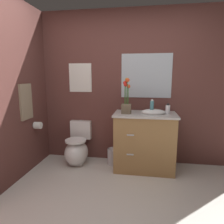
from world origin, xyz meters
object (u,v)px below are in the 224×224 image
(trash_bin, at_px, (113,156))
(toilet_paper_roll, at_px, (38,125))
(toilet, at_px, (77,149))
(soap_bottle, at_px, (152,107))
(vanity_cabinet, at_px, (145,141))
(lotion_bottle, at_px, (168,109))
(wall_poster, at_px, (80,78))
(hanging_towel, at_px, (26,102))
(flower_vase, at_px, (126,102))
(wall_mirror, at_px, (146,76))

(trash_bin, bearing_deg, toilet_paper_roll, -168.04)
(toilet, height_order, soap_bottle, soap_bottle)
(toilet, relative_size, vanity_cabinet, 0.64)
(toilet, bearing_deg, lotion_bottle, -1.17)
(wall_poster, xyz_separation_m, hanging_towel, (-0.63, -0.65, -0.34))
(flower_vase, distance_m, wall_poster, 0.96)
(flower_vase, xyz_separation_m, soap_bottle, (0.38, 0.02, -0.07))
(toilet, relative_size, soap_bottle, 3.17)
(lotion_bottle, relative_size, toilet_paper_roll, 1.44)
(wall_mirror, bearing_deg, toilet_paper_roll, -164.50)
(wall_mirror, bearing_deg, lotion_bottle, -42.12)
(vanity_cabinet, distance_m, wall_mirror, 1.03)
(hanging_towel, distance_m, toilet_paper_roll, 0.44)
(vanity_cabinet, relative_size, hanging_towel, 2.06)
(toilet, xyz_separation_m, lotion_bottle, (1.43, -0.03, 0.72))
(wall_mirror, bearing_deg, toilet, -166.37)
(soap_bottle, height_order, wall_mirror, wall_mirror)
(lotion_bottle, height_order, wall_poster, wall_poster)
(toilet, relative_size, lotion_bottle, 4.35)
(flower_vase, distance_m, soap_bottle, 0.38)
(flower_vase, xyz_separation_m, toilet_paper_roll, (-1.39, -0.12, -0.38))
(soap_bottle, relative_size, lotion_bottle, 1.37)
(toilet, bearing_deg, soap_bottle, -2.68)
(hanging_towel, bearing_deg, flower_vase, 12.03)
(wall_poster, bearing_deg, hanging_towel, -133.98)
(soap_bottle, xyz_separation_m, toilet_paper_roll, (-1.77, -0.14, -0.31))
(lotion_bottle, xyz_separation_m, wall_poster, (-1.43, 0.30, 0.45))
(flower_vase, relative_size, toilet_paper_roll, 4.82)
(lotion_bottle, relative_size, wall_mirror, 0.20)
(hanging_towel, relative_size, toilet_paper_roll, 4.73)
(toilet, distance_m, soap_bottle, 1.41)
(lotion_bottle, distance_m, trash_bin, 1.18)
(toilet_paper_roll, bearing_deg, flower_vase, 5.09)
(toilet, relative_size, wall_mirror, 0.86)
(wall_poster, bearing_deg, toilet, -90.00)
(lotion_bottle, relative_size, hanging_towel, 0.30)
(soap_bottle, distance_m, wall_poster, 1.31)
(flower_vase, height_order, soap_bottle, flower_vase)
(soap_bottle, relative_size, toilet_paper_roll, 1.98)
(flower_vase, height_order, hanging_towel, flower_vase)
(soap_bottle, xyz_separation_m, lotion_bottle, (0.23, 0.03, -0.03))
(wall_mirror, relative_size, toilet_paper_roll, 7.27)
(wall_poster, bearing_deg, lotion_bottle, -11.71)
(lotion_bottle, distance_m, wall_poster, 1.53)
(lotion_bottle, bearing_deg, flower_vase, -175.93)
(hanging_towel, bearing_deg, wall_mirror, 20.55)
(flower_vase, relative_size, wall_mirror, 0.66)
(toilet, relative_size, trash_bin, 2.54)
(hanging_towel, bearing_deg, trash_bin, 19.44)
(lotion_bottle, bearing_deg, toilet_paper_roll, -175.22)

